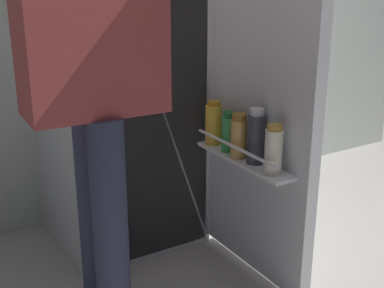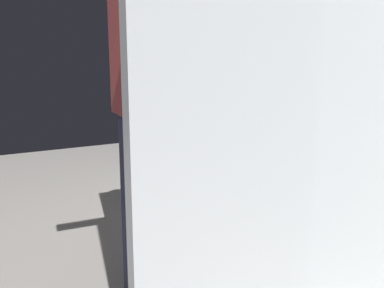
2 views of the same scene
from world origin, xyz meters
name	(u,v)px [view 2 (image 2 of 2)]	position (x,y,z in m)	size (l,w,h in m)	color
kitchen_wall	(374,6)	(0.00, 0.87, 1.24)	(4.40, 0.10, 2.49)	beige
refrigerator	(303,94)	(0.03, 0.48, 0.89)	(0.68, 1.19, 1.79)	silver
person	(151,79)	(-0.31, -0.04, 0.95)	(0.53, 0.76, 1.58)	#2D334C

